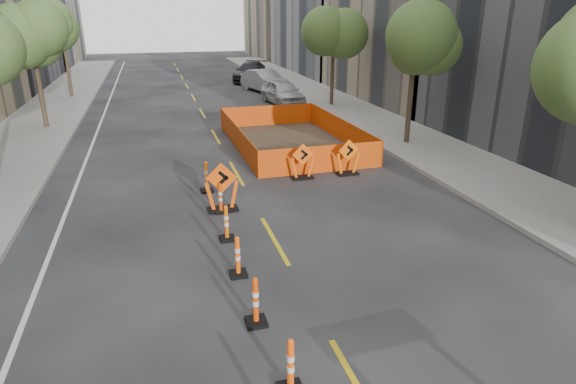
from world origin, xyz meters
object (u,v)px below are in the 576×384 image
object	(u,v)px
channelizer_5	(226,223)
parked_car_near	(283,92)
channelizer_2	(291,366)
channelizer_3	(256,301)
channelizer_6	(220,198)
chevron_sign_right	(348,157)
chevron_sign_left	(222,187)
parked_car_far	(251,72)
channelizer_4	(238,256)
parked_car_mid	(265,81)
channelizer_7	(206,177)
chevron_sign_center	(303,161)

from	to	relation	value
channelizer_5	parked_car_near	distance (m)	20.57
channelizer_2	channelizer_3	distance (m)	1.97
channelizer_3	channelizer_6	world-z (taller)	channelizer_3
channelizer_3	chevron_sign_right	xyz separation A→B (m)	(5.36, 8.28, 0.16)
chevron_sign_left	chevron_sign_right	world-z (taller)	chevron_sign_left
parked_car_near	parked_car_far	bearing A→B (deg)	83.90
channelizer_4	parked_car_far	world-z (taller)	parked_car_far
chevron_sign_left	parked_car_mid	size ratio (longest dim) A/B	0.31
channelizer_4	parked_car_near	size ratio (longest dim) A/B	0.22
channelizer_3	parked_car_mid	world-z (taller)	parked_car_mid
channelizer_6	channelizer_7	world-z (taller)	channelizer_7
chevron_sign_center	parked_car_far	size ratio (longest dim) A/B	0.24
channelizer_5	parked_car_far	xyz separation A→B (m)	(6.96, 30.91, 0.30)
parked_car_near	parked_car_far	distance (m)	11.50
chevron_sign_right	parked_car_mid	bearing A→B (deg)	79.93
channelizer_3	channelizer_5	bearing A→B (deg)	89.59
chevron_sign_center	parked_car_far	bearing A→B (deg)	86.54
chevron_sign_right	parked_car_mid	size ratio (longest dim) A/B	0.28
channelizer_3	parked_car_far	world-z (taller)	parked_car_far
chevron_sign_right	parked_car_far	world-z (taller)	parked_car_far
channelizer_2	parked_car_near	world-z (taller)	parked_car_near
channelizer_5	parked_car_mid	xyz separation A→B (m)	(6.86, 24.86, 0.32)
channelizer_2	chevron_sign_center	bearing A→B (deg)	71.68
channelizer_5	parked_car_mid	world-z (taller)	parked_car_mid
channelizer_7	chevron_sign_right	world-z (taller)	chevron_sign_right
channelizer_2	chevron_sign_center	xyz separation A→B (m)	(3.40, 10.25, 0.15)
channelizer_3	channelizer_4	bearing A→B (deg)	90.31
chevron_sign_center	parked_car_mid	bearing A→B (deg)	84.68
channelizer_2	channelizer_3	world-z (taller)	channelizer_3
chevron_sign_left	channelizer_6	bearing A→B (deg)	-108.50
chevron_sign_left	parked_car_far	bearing A→B (deg)	87.46
channelizer_6	chevron_sign_right	xyz separation A→B (m)	(5.21, 2.40, 0.21)
channelizer_2	channelizer_4	distance (m)	3.93
channelizer_2	parked_car_mid	world-z (taller)	parked_car_mid
channelizer_7	parked_car_far	world-z (taller)	parked_car_far
chevron_sign_right	parked_car_far	size ratio (longest dim) A/B	0.25
channelizer_6	parked_car_near	bearing A→B (deg)	68.97
parked_car_mid	parked_car_far	xyz separation A→B (m)	(0.10, 6.05, -0.01)
channelizer_5	chevron_sign_left	size ratio (longest dim) A/B	0.65
channelizer_6	parked_car_mid	size ratio (longest dim) A/B	0.19
channelizer_4	parked_car_near	xyz separation A→B (m)	(6.86, 21.37, 0.28)
channelizer_5	parked_car_far	bearing A→B (deg)	77.30
chevron_sign_right	parked_car_near	size ratio (longest dim) A/B	0.30
channelizer_2	chevron_sign_left	world-z (taller)	chevron_sign_left
channelizer_4	channelizer_2	bearing A→B (deg)	-87.54
channelizer_3	channelizer_5	size ratio (longest dim) A/B	1.04
parked_car_near	parked_car_mid	bearing A→B (deg)	84.24
channelizer_7	channelizer_5	bearing A→B (deg)	-88.77
chevron_sign_left	chevron_sign_right	distance (m)	5.61
channelizer_4	chevron_sign_right	size ratio (longest dim) A/B	0.74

